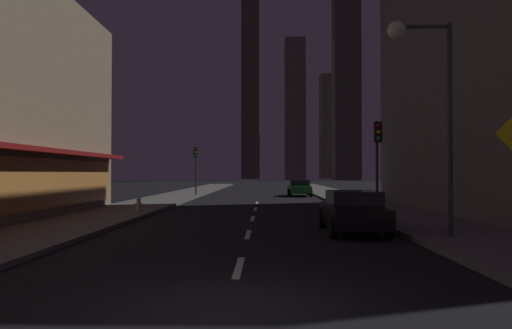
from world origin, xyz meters
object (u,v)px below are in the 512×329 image
Objects in this scene: car_parked_far at (299,188)px; street_lamp_right at (422,75)px; traffic_light_near_right at (378,147)px; car_parked_near at (353,211)px; fire_hydrant_far_left at (139,204)px; traffic_light_far_left at (196,160)px.

car_parked_far is 0.64× the size of street_lamp_right.
car_parked_near is at bearing -115.05° from traffic_light_near_right.
car_parked_near is 6.48× the size of fire_hydrant_far_left.
street_lamp_right reaches higher than car_parked_near.
traffic_light_near_right is at bearing 88.84° from street_lamp_right.
street_lamp_right reaches higher than car_parked_far.
street_lamp_right is at bearing -86.07° from car_parked_far.
car_parked_near is 24.04m from car_parked_far.
car_parked_far is at bearing 90.00° from car_parked_near.
traffic_light_far_left is (0.40, 16.05, 2.74)m from fire_hydrant_far_left.
car_parked_far is at bearing 60.66° from fire_hydrant_far_left.
fire_hydrant_far_left is 0.16× the size of traffic_light_near_right.
traffic_light_near_right reaches higher than fire_hydrant_far_left.
traffic_light_near_right is 22.06m from traffic_light_far_left.
traffic_light_near_right is at bearing -60.09° from traffic_light_far_left.
car_parked_near and car_parked_far have the same top height.
car_parked_near is at bearing -90.00° from car_parked_far.
car_parked_far is 6.48× the size of fire_hydrant_far_left.
fire_hydrant_far_left is 0.10× the size of street_lamp_right.
traffic_light_near_right is at bearing -15.10° from fire_hydrant_far_left.
car_parked_near is 5.03m from street_lamp_right.
car_parked_near is 25.03m from traffic_light_far_left.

